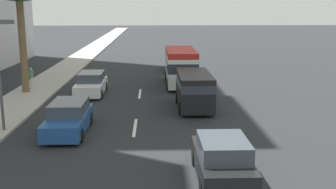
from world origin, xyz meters
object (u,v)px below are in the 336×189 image
at_px(car_fourth, 91,84).
at_px(car_fifth, 176,63).
at_px(car_lead, 69,118).
at_px(minibus_third, 181,66).
at_px(car_second, 222,160).
at_px(van_sixth, 194,88).
at_px(street_lamp, 1,61).
at_px(pedestrian_by_tree, 31,77).

height_order(car_fourth, car_fifth, car_fifth).
distance_m(car_lead, minibus_third, 13.94).
xyz_separation_m(car_second, minibus_third, (18.31, 0.30, 0.83)).
bearing_deg(van_sixth, street_lamp, 115.15).
height_order(car_second, pedestrian_by_tree, pedestrian_by_tree).
relative_size(car_fifth, van_sixth, 0.90).
bearing_deg(minibus_third, car_lead, 152.34).
relative_size(minibus_third, pedestrian_by_tree, 4.16).
height_order(minibus_third, pedestrian_by_tree, minibus_third).
height_order(car_fourth, van_sixth, van_sixth).
height_order(van_sixth, pedestrian_by_tree, van_sixth).
height_order(car_fifth, pedestrian_by_tree, pedestrian_by_tree).
bearing_deg(pedestrian_by_tree, car_second, -121.10).
xyz_separation_m(car_lead, pedestrian_by_tree, (10.91, 4.99, 0.25)).
height_order(van_sixth, street_lamp, street_lamp).
bearing_deg(van_sixth, car_fifth, 1.09).
distance_m(car_lead, car_fourth, 9.17).
height_order(car_lead, car_fifth, car_fifth).
xyz_separation_m(car_lead, van_sixth, (4.70, -6.79, 0.53)).
distance_m(minibus_third, pedestrian_by_tree, 11.55).
bearing_deg(car_second, street_lamp, 58.67).
bearing_deg(car_second, car_lead, 48.45).
bearing_deg(car_fifth, car_second, -179.43).
relative_size(car_lead, car_fourth, 1.02).
bearing_deg(van_sixth, minibus_third, 2.51).
xyz_separation_m(car_second, pedestrian_by_tree, (16.90, 11.75, 0.24)).
distance_m(car_fifth, pedestrian_by_tree, 14.55).
xyz_separation_m(car_fourth, van_sixth, (-4.47, -7.00, 0.52)).
bearing_deg(minibus_third, car_fourth, 115.32).
distance_m(car_lead, car_second, 9.04).
xyz_separation_m(car_fourth, street_lamp, (-9.13, 2.93, 2.90)).
relative_size(van_sixth, pedestrian_by_tree, 3.21).
bearing_deg(minibus_third, street_lamp, 142.00).
height_order(minibus_third, car_fourth, minibus_third).
bearing_deg(car_fifth, car_lead, 161.84).
distance_m(car_fourth, street_lamp, 10.02).
height_order(car_fifth, street_lamp, street_lamp).
bearing_deg(car_second, pedestrian_by_tree, 34.81).
bearing_deg(car_lead, car_second, 48.45).
bearing_deg(pedestrian_by_tree, minibus_third, -58.88).
distance_m(car_second, pedestrian_by_tree, 20.59).
bearing_deg(car_second, van_sixth, -0.16).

